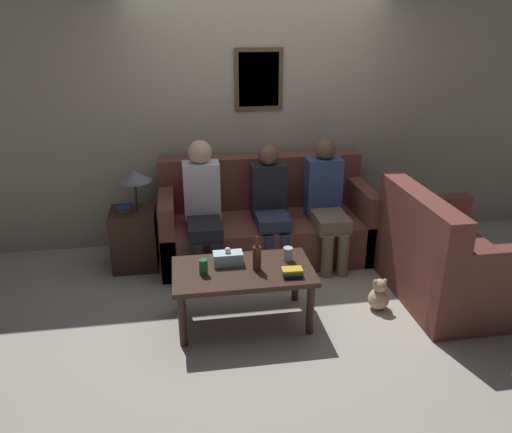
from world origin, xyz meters
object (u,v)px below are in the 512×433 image
couch_main (265,224)px  coffee_table (243,276)px  person_middle (270,202)px  wine_bottle (257,257)px  person_left (203,204)px  person_right (326,199)px  teddy_bear (379,296)px  drinking_glass (288,254)px  couch_side (444,262)px

couch_main → coffee_table: couch_main is taller
person_middle → coffee_table: bearing=-111.4°
couch_main → wine_bottle: bearing=-102.9°
couch_main → wine_bottle: couch_main is taller
coffee_table → person_left: size_ratio=0.88×
person_right → coffee_table: bearing=-134.0°
person_right → teddy_bear: size_ratio=4.35×
drinking_glass → teddy_bear: 0.87m
couch_main → teddy_bear: (0.76, -1.19, -0.21)m
couch_side → teddy_bear: 0.65m
coffee_table → person_right: (0.95, 0.98, 0.23)m
teddy_bear → person_left: bearing=144.8°
couch_side → person_middle: bearing=55.8°
wine_bottle → person_left: (-0.35, 1.00, 0.09)m
couch_side → drinking_glass: bearing=90.5°
person_middle → drinking_glass: bearing=-91.7°
couch_side → person_middle: person_middle is taller
couch_main → person_middle: person_middle is taller
person_left → teddy_bear: person_left is taller
couch_side → person_left: bearing=66.4°
couch_side → person_right: 1.22m
coffee_table → couch_side: bearing=3.6°
coffee_table → teddy_bear: size_ratio=3.94×
wine_bottle → person_left: 1.07m
couch_main → couch_side: bearing=-38.3°
person_left → couch_side: bearing=-23.6°
person_right → drinking_glass: bearing=-122.9°
couch_main → wine_bottle: 1.27m
drinking_glass → person_left: bearing=125.1°
teddy_bear → person_right: bearing=101.2°
person_right → person_middle: bearing=175.1°
person_middle → teddy_bear: 1.36m
wine_bottle → person_middle: size_ratio=0.24×
wine_bottle → person_left: size_ratio=0.23×
wine_bottle → couch_main: bearing=77.1°
couch_main → person_left: bearing=-161.6°
wine_bottle → couch_side: bearing=4.6°
person_left → person_middle: 0.65m
coffee_table → person_right: size_ratio=0.91×
coffee_table → drinking_glass: 0.41m
wine_bottle → person_left: bearing=109.3°
couch_side → teddy_bear: (-0.61, -0.11, -0.21)m
couch_side → drinking_glass: (-1.37, -0.01, 0.19)m
couch_side → person_middle: 1.66m
wine_bottle → person_right: (0.84, 1.00, 0.06)m
coffee_table → person_middle: person_middle is taller
couch_main → person_left: 0.74m
drinking_glass → person_right: 1.06m
coffee_table → person_middle: 1.12m
coffee_table → person_right: person_right is taller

